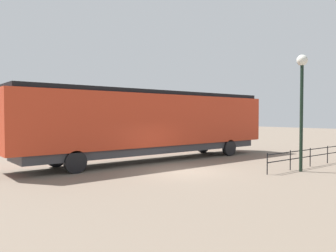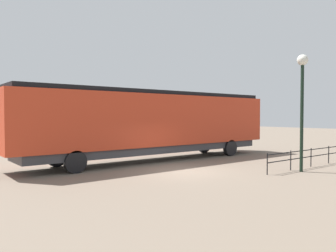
{
  "view_description": "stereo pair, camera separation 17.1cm",
  "coord_description": "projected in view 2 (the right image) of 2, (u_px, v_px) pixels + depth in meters",
  "views": [
    {
      "loc": [
        12.31,
        -10.95,
        2.78
      ],
      "look_at": [
        -0.84,
        -0.34,
        2.24
      ],
      "focal_mm": 35.52,
      "sensor_mm": 36.0,
      "label": 1
    },
    {
      "loc": [
        12.42,
        -10.82,
        2.78
      ],
      "look_at": [
        -0.84,
        -0.34,
        2.24
      ],
      "focal_mm": 35.52,
      "sensor_mm": 36.0,
      "label": 2
    }
  ],
  "objects": [
    {
      "name": "ground_plane",
      "position": [
        184.0,
        171.0,
        16.53
      ],
      "size": [
        120.0,
        120.0,
        0.0
      ],
      "primitive_type": "plane",
      "color": "#756656"
    },
    {
      "name": "locomotive",
      "position": [
        161.0,
        122.0,
        20.72
      ],
      "size": [
        2.86,
        17.41,
        4.25
      ],
      "color": "red",
      "rests_on": "ground_plane"
    },
    {
      "name": "lamp_post",
      "position": [
        302.0,
        87.0,
        16.26
      ],
      "size": [
        0.53,
        0.53,
        5.76
      ],
      "color": "black",
      "rests_on": "ground_plane"
    },
    {
      "name": "platform_fence",
      "position": [
        311.0,
        154.0,
        18.0
      ],
      "size": [
        0.05,
        7.99,
        1.01
      ],
      "color": "black",
      "rests_on": "ground_plane"
    }
  ]
}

